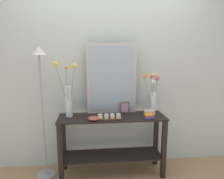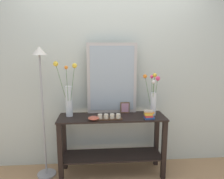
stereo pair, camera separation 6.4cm
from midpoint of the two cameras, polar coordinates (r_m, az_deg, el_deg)
The scene contains 11 objects.
ground_plane at distance 3.03m, azimuth 0.66°, elevation -21.76°, with size 7.00×6.00×0.02m, color #A87F56.
wall_back at distance 2.90m, azimuth 0.15°, elevation 5.43°, with size 6.40×0.08×2.70m, color beige.
console_table at distance 2.79m, azimuth 0.68°, elevation -13.02°, with size 1.35×0.41×0.78m.
mirror_leaning at distance 2.76m, azimuth 0.67°, elevation 2.98°, with size 0.65×0.03×0.92m.
tall_vase_left at distance 2.67m, azimuth -11.06°, elevation -1.75°, with size 0.29×0.19×0.70m.
vase_right at distance 2.74m, azimuth 11.76°, elevation -1.78°, with size 0.20×0.19×0.54m.
candle_tray at distance 2.57m, azimuth -0.06°, elevation -7.49°, with size 0.32×0.09×0.07m.
picture_frame_small at distance 2.82m, azimuth 4.19°, elevation -4.93°, with size 0.12×0.01×0.15m.
decorative_bowl at distance 2.55m, azimuth -4.26°, elevation -7.73°, with size 0.14×0.14×0.04m.
book_stack at distance 2.62m, azimuth 10.63°, elevation -6.70°, with size 0.13×0.09×0.11m.
floor_lamp at distance 2.69m, azimuth -17.87°, elevation -0.41°, with size 0.24×0.24×1.65m.
Camera 2 is at (-0.19, -2.56, 1.60)m, focal length 33.74 mm.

